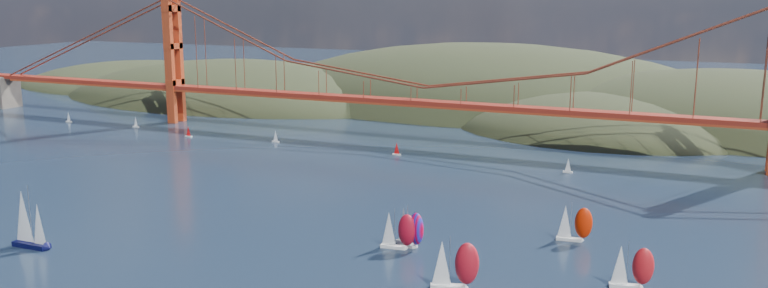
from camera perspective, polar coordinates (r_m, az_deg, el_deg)
headlands at (r=375.05m, az=15.03°, el=0.34°), size 725.00×225.00×96.00m
bridge at (r=286.19m, az=2.93°, el=6.42°), size 552.00×12.00×55.00m
sloop_navy at (r=189.52m, az=-25.50°, el=-5.23°), size 9.51×5.39×14.78m
racer_0 at (r=170.86m, az=1.03°, el=-6.56°), size 8.35×3.86×9.44m
racer_1 at (r=148.83m, az=5.33°, el=-9.10°), size 9.77×6.17×10.93m
racer_2 at (r=156.65m, az=18.31°, el=-8.83°), size 8.56×4.56×9.60m
racer_3 at (r=181.48m, az=14.26°, el=-5.84°), size 8.32×3.86×9.39m
racer_rwb at (r=172.38m, az=1.95°, el=-6.35°), size 8.64×6.28×9.71m
distant_boat_0 at (r=365.59m, az=-22.90°, el=1.92°), size 3.00×2.00×4.70m
distant_boat_1 at (r=341.03m, az=-18.40°, el=1.61°), size 3.00×2.00×4.70m
distant_boat_2 at (r=312.21m, az=-14.68°, el=0.96°), size 3.00×2.00×4.70m
distant_boat_3 at (r=294.34m, az=-8.27°, el=0.59°), size 3.00×2.00×4.70m
distant_boat_8 at (r=249.24m, az=13.85°, el=-1.60°), size 3.00×2.00×4.70m
distant_boat_9 at (r=268.31m, az=0.97°, el=-0.35°), size 3.00×2.00×4.70m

